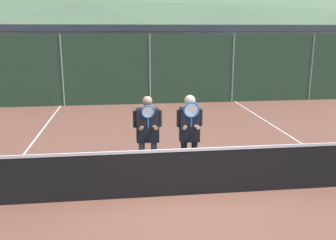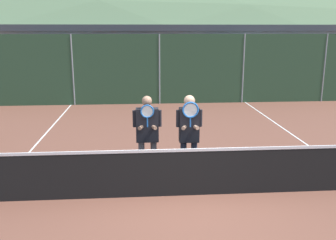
% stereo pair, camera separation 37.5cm
% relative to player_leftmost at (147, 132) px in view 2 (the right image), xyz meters
% --- Properties ---
extents(ground_plane, '(120.00, 120.00, 0.00)m').
position_rel_player_leftmost_xyz_m(ground_plane, '(0.73, -0.78, -1.09)').
color(ground_plane, brown).
extents(hill_distant, '(125.58, 69.77, 24.42)m').
position_rel_player_leftmost_xyz_m(hill_distant, '(0.73, 48.17, -1.09)').
color(hill_distant, '#5B7551').
rests_on(hill_distant, ground_plane).
extents(clubhouse_building, '(23.75, 5.50, 3.42)m').
position_rel_player_leftmost_xyz_m(clubhouse_building, '(0.85, 16.66, 0.63)').
color(clubhouse_building, '#9EA3A8').
rests_on(clubhouse_building, ground_plane).
extents(fence_back, '(22.01, 0.06, 2.97)m').
position_rel_player_leftmost_xyz_m(fence_back, '(0.73, 8.53, 0.39)').
color(fence_back, gray).
rests_on(fence_back, ground_plane).
extents(tennis_net, '(10.27, 0.09, 1.06)m').
position_rel_player_leftmost_xyz_m(tennis_net, '(0.73, -0.78, -0.60)').
color(tennis_net, gray).
rests_on(tennis_net, ground_plane).
extents(court_line_left_sideline, '(0.05, 16.00, 0.01)m').
position_rel_player_leftmost_xyz_m(court_line_left_sideline, '(-3.09, 2.22, -1.09)').
color(court_line_left_sideline, white).
rests_on(court_line_left_sideline, ground_plane).
extents(court_line_right_sideline, '(0.05, 16.00, 0.01)m').
position_rel_player_leftmost_xyz_m(court_line_right_sideline, '(4.54, 2.22, -1.09)').
color(court_line_right_sideline, white).
rests_on(court_line_right_sideline, ground_plane).
extents(player_leftmost, '(0.60, 0.34, 1.85)m').
position_rel_player_leftmost_xyz_m(player_leftmost, '(0.00, 0.00, 0.00)').
color(player_leftmost, '#56565B').
rests_on(player_leftmost, ground_plane).
extents(player_center_left, '(0.54, 0.34, 1.88)m').
position_rel_player_leftmost_xyz_m(player_center_left, '(0.86, -0.13, 0.03)').
color(player_center_left, '#232838').
rests_on(player_center_left, ground_plane).
extents(car_far_left, '(4.08, 1.95, 1.72)m').
position_rel_player_leftmost_xyz_m(car_far_left, '(-5.07, 12.26, -0.21)').
color(car_far_left, slate).
rests_on(car_far_left, ground_plane).
extents(car_left_of_center, '(4.36, 2.04, 1.79)m').
position_rel_player_leftmost_xyz_m(car_left_of_center, '(-0.24, 11.82, -0.18)').
color(car_left_of_center, maroon).
rests_on(car_left_of_center, ground_plane).
extents(car_center, '(4.31, 2.09, 1.79)m').
position_rel_player_leftmost_xyz_m(car_center, '(4.70, 12.16, -0.18)').
color(car_center, silver).
rests_on(car_center, ground_plane).
extents(car_right_of_center, '(4.00, 1.92, 1.76)m').
position_rel_player_leftmost_xyz_m(car_right_of_center, '(9.46, 12.08, -0.20)').
color(car_right_of_center, '#B2B7BC').
rests_on(car_right_of_center, ground_plane).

